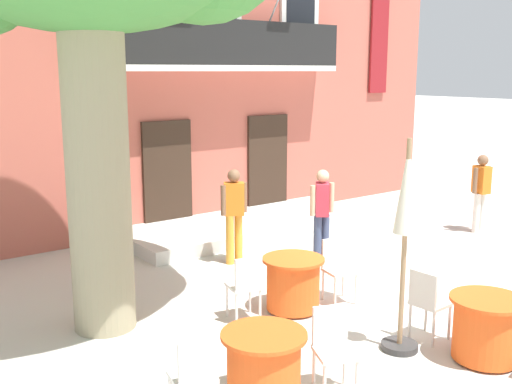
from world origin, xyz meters
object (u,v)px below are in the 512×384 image
object	(u,v)px
pedestrian_near_entrance	(481,189)
cafe_chair_front_0	(427,300)
cafe_chair_near_tree_0	(245,283)
cafe_chair_middle_0	(333,344)
pedestrian_mid_plaza	(234,211)
cafe_table_middle	(264,368)
cafe_table_near_tree	(293,283)
cafe_chair_middle_1	(195,374)
cafe_chair_near_tree_1	(337,266)
cafe_table_front	(486,328)
ground_planter_left	(110,238)
pedestrian_by_tree	(322,211)
cafe_umbrella	(406,215)

from	to	relation	value
pedestrian_near_entrance	cafe_chair_front_0	bearing A→B (deg)	-152.70
cafe_chair_near_tree_0	cafe_chair_middle_0	distance (m)	2.05
cafe_chair_near_tree_0	pedestrian_mid_plaza	world-z (taller)	pedestrian_mid_plaza
cafe_table_middle	pedestrian_mid_plaza	distance (m)	4.61
cafe_table_near_tree	cafe_table_middle	distance (m)	2.47
cafe_chair_middle_1	pedestrian_mid_plaza	world-z (taller)	pedestrian_mid_plaza
pedestrian_near_entrance	cafe_chair_near_tree_1	bearing A→B (deg)	-168.72
pedestrian_mid_plaza	cafe_table_front	bearing A→B (deg)	-86.97
cafe_table_near_tree	cafe_table_middle	size ratio (longest dim) A/B	1.00
cafe_table_front	cafe_chair_near_tree_0	bearing A→B (deg)	121.22
cafe_table_front	pedestrian_mid_plaza	world-z (taller)	pedestrian_mid_plaza
cafe_chair_near_tree_0	pedestrian_near_entrance	world-z (taller)	pedestrian_near_entrance
ground_planter_left	cafe_chair_middle_0	bearing A→B (deg)	-90.87
cafe_table_near_tree	cafe_chair_near_tree_1	xyz separation A→B (m)	(0.75, -0.10, 0.14)
cafe_table_middle	pedestrian_by_tree	xyz separation A→B (m)	(3.59, 3.04, 0.53)
cafe_table_near_tree	pedestrian_mid_plaza	bearing A→B (deg)	76.00
cafe_table_near_tree	pedestrian_near_entrance	world-z (taller)	pedestrian_near_entrance
cafe_chair_near_tree_1	pedestrian_near_entrance	size ratio (longest dim) A/B	0.56
cafe_chair_near_tree_0	cafe_table_middle	distance (m)	2.07
cafe_chair_middle_0	cafe_table_middle	bearing A→B (deg)	161.58
cafe_table_middle	cafe_table_front	distance (m)	2.73
cafe_table_front	ground_planter_left	xyz separation A→B (m)	(-1.81, 6.38, -0.05)
cafe_chair_front_0	pedestrian_near_entrance	distance (m)	5.76
cafe_chair_middle_0	cafe_umbrella	size ratio (longest dim) A/B	0.36
cafe_chair_near_tree_0	pedestrian_by_tree	size ratio (longest dim) A/B	0.55
cafe_chair_middle_1	pedestrian_near_entrance	bearing A→B (deg)	16.77
cafe_umbrella	cafe_table_middle	bearing A→B (deg)	179.58
cafe_umbrella	cafe_table_front	bearing A→B (deg)	-53.60
cafe_table_front	cafe_umbrella	world-z (taller)	cafe_umbrella
cafe_chair_front_0	pedestrian_by_tree	xyz separation A→B (m)	(1.09, 3.08, 0.40)
cafe_chair_middle_0	pedestrian_by_tree	bearing A→B (deg)	48.74
cafe_chair_front_0	pedestrian_mid_plaza	bearing A→B (deg)	91.95
cafe_table_middle	cafe_chair_front_0	distance (m)	2.50
cafe_table_near_tree	cafe_chair_near_tree_0	distance (m)	0.77
cafe_table_middle	pedestrian_near_entrance	size ratio (longest dim) A/B	0.54
cafe_chair_near_tree_0	pedestrian_near_entrance	distance (m)	6.61
cafe_umbrella	cafe_chair_near_tree_1	bearing A→B (deg)	72.38
cafe_chair_near_tree_1	cafe_umbrella	world-z (taller)	cafe_umbrella
cafe_chair_middle_0	pedestrian_near_entrance	distance (m)	7.46
cafe_chair_middle_0	cafe_chair_middle_1	xyz separation A→B (m)	(-1.46, 0.32, 0.00)
cafe_chair_front_0	cafe_chair_near_tree_0	bearing A→B (deg)	128.36
cafe_chair_middle_0	cafe_chair_front_0	bearing A→B (deg)	6.31
cafe_table_near_tree	cafe_chair_near_tree_0	size ratio (longest dim) A/B	0.95
cafe_table_front	cafe_chair_middle_0	bearing A→B (deg)	163.90
cafe_table_middle	cafe_umbrella	distance (m)	2.41
cafe_chair_middle_1	cafe_umbrella	size ratio (longest dim) A/B	0.36
cafe_chair_middle_0	pedestrian_mid_plaza	distance (m)	4.50
cafe_chair_near_tree_1	pedestrian_by_tree	xyz separation A→B (m)	(1.03, 1.45, 0.40)
cafe_table_front	pedestrian_near_entrance	xyz separation A→B (m)	(5.00, 3.38, 0.52)
cafe_chair_near_tree_1	cafe_chair_middle_1	world-z (taller)	same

